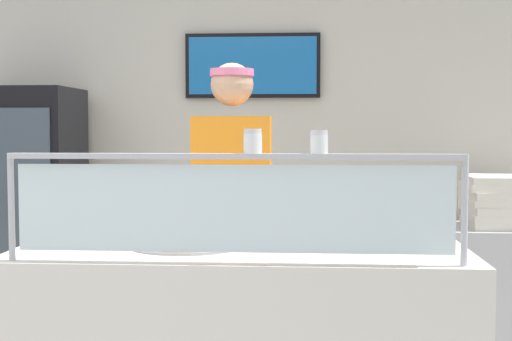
{
  "coord_description": "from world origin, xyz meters",
  "views": [
    {
      "loc": [
        1.18,
        -2.48,
        1.44
      ],
      "look_at": [
        0.99,
        0.38,
        1.27
      ],
      "focal_mm": 49.5,
      "sensor_mm": 36.0,
      "label": 1
    }
  ],
  "objects_px": {
    "pizza_tray": "(188,241)",
    "pizza_box_stack": "(502,201)",
    "pizza_server": "(189,237)",
    "drink_fridge": "(20,219)",
    "worker_figure": "(233,217)",
    "parmesan_shaker": "(253,143)",
    "pepper_flake_shaker": "(319,144)"
  },
  "relations": [
    {
      "from": "pizza_tray",
      "to": "pizza_box_stack",
      "type": "xyz_separation_m",
      "value": [
        1.71,
        1.5,
        0.02
      ]
    },
    {
      "from": "pizza_server",
      "to": "drink_fridge",
      "type": "bearing_deg",
      "value": 124.12
    },
    {
      "from": "worker_figure",
      "to": "drink_fridge",
      "type": "distance_m",
      "value": 1.83
    },
    {
      "from": "pizza_server",
      "to": "parmesan_shaker",
      "type": "bearing_deg",
      "value": -57.65
    },
    {
      "from": "parmesan_shaker",
      "to": "pepper_flake_shaker",
      "type": "height_order",
      "value": "parmesan_shaker"
    },
    {
      "from": "pizza_server",
      "to": "pizza_box_stack",
      "type": "height_order",
      "value": "pizza_box_stack"
    },
    {
      "from": "worker_figure",
      "to": "pizza_box_stack",
      "type": "bearing_deg",
      "value": 32.13
    },
    {
      "from": "pizza_server",
      "to": "pepper_flake_shaker",
      "type": "distance_m",
      "value": 0.75
    },
    {
      "from": "parmesan_shaker",
      "to": "pizza_box_stack",
      "type": "distance_m",
      "value": 2.37
    },
    {
      "from": "pizza_tray",
      "to": "drink_fridge",
      "type": "relative_size",
      "value": 0.3
    },
    {
      "from": "pepper_flake_shaker",
      "to": "drink_fridge",
      "type": "bearing_deg",
      "value": 134.78
    },
    {
      "from": "pizza_tray",
      "to": "pepper_flake_shaker",
      "type": "relative_size",
      "value": 5.95
    },
    {
      "from": "worker_figure",
      "to": "drink_fridge",
      "type": "height_order",
      "value": "worker_figure"
    },
    {
      "from": "pizza_server",
      "to": "worker_figure",
      "type": "relative_size",
      "value": 0.16
    },
    {
      "from": "parmesan_shaker",
      "to": "pizza_server",
      "type": "bearing_deg",
      "value": 129.49
    },
    {
      "from": "pepper_flake_shaker",
      "to": "pizza_box_stack",
      "type": "distance_m",
      "value": 2.24
    },
    {
      "from": "pizza_tray",
      "to": "drink_fridge",
      "type": "bearing_deg",
      "value": 131.44
    },
    {
      "from": "parmesan_shaker",
      "to": "pepper_flake_shaker",
      "type": "relative_size",
      "value": 1.06
    },
    {
      "from": "parmesan_shaker",
      "to": "worker_figure",
      "type": "xyz_separation_m",
      "value": [
        -0.16,
        0.89,
        -0.38
      ]
    },
    {
      "from": "pizza_tray",
      "to": "parmesan_shaker",
      "type": "bearing_deg",
      "value": -51.19
    },
    {
      "from": "pizza_tray",
      "to": "pizza_box_stack",
      "type": "bearing_deg",
      "value": 41.3
    },
    {
      "from": "pizza_server",
      "to": "worker_figure",
      "type": "height_order",
      "value": "worker_figure"
    },
    {
      "from": "pizza_server",
      "to": "pepper_flake_shaker",
      "type": "xyz_separation_m",
      "value": [
        0.53,
        -0.35,
        0.4
      ]
    },
    {
      "from": "worker_figure",
      "to": "drink_fridge",
      "type": "bearing_deg",
      "value": 145.6
    },
    {
      "from": "pizza_server",
      "to": "worker_figure",
      "type": "xyz_separation_m",
      "value": [
        0.13,
        0.53,
        0.02
      ]
    },
    {
      "from": "parmesan_shaker",
      "to": "drink_fridge",
      "type": "relative_size",
      "value": 0.05
    },
    {
      "from": "pizza_box_stack",
      "to": "pizza_server",
      "type": "bearing_deg",
      "value": -138.17
    },
    {
      "from": "parmesan_shaker",
      "to": "pizza_box_stack",
      "type": "relative_size",
      "value": 0.2
    },
    {
      "from": "drink_fridge",
      "to": "parmesan_shaker",
      "type": "bearing_deg",
      "value": -49.06
    },
    {
      "from": "pizza_server",
      "to": "pizza_box_stack",
      "type": "distance_m",
      "value": 2.28
    },
    {
      "from": "pepper_flake_shaker",
      "to": "parmesan_shaker",
      "type": "bearing_deg",
      "value": 180.0
    },
    {
      "from": "worker_figure",
      "to": "pizza_box_stack",
      "type": "height_order",
      "value": "worker_figure"
    }
  ]
}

